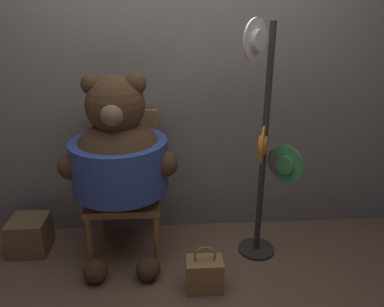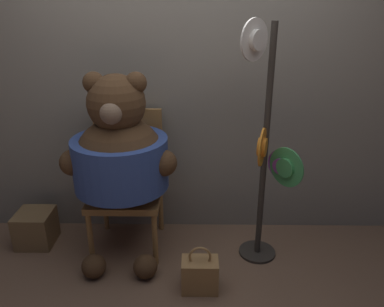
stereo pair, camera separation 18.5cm
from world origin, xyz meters
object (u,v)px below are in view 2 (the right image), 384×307
Objects in this scene: chair at (128,177)px; teddy_bear at (120,157)px; handbag_on_ground at (200,274)px; hat_display_rack at (267,156)px.

teddy_bear reaches higher than chair.
chair is 0.93m from handbag_on_ground.
hat_display_rack reaches higher than handbag_on_ground.
handbag_on_ground is (-0.45, -0.32, -0.73)m from hat_display_rack.
teddy_bear reaches higher than handbag_on_ground.
hat_display_rack is (1.01, -0.27, 0.30)m from chair.
hat_display_rack reaches higher than chair.
chair is 3.12× the size of handbag_on_ground.
hat_display_rack is 0.92m from handbag_on_ground.
hat_display_rack is at bearing -14.91° from chair.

